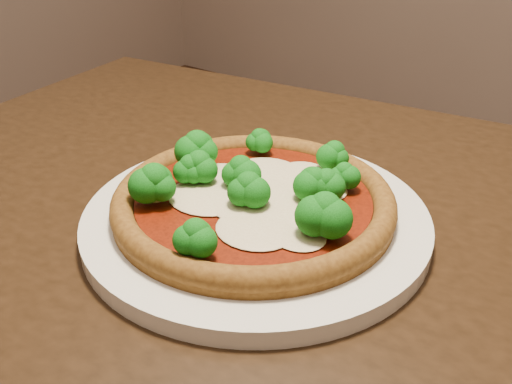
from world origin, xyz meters
The scene contains 3 objects.
dining_table centered at (0.22, -0.12, 0.64)m, with size 1.17×0.92×0.75m.
plate centered at (0.21, -0.14, 0.76)m, with size 0.35×0.35×0.02m, color silver.
pizza centered at (0.21, -0.14, 0.79)m, with size 0.28×0.28×0.06m.
Camera 1 is at (0.51, -0.53, 1.07)m, focal length 40.00 mm.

